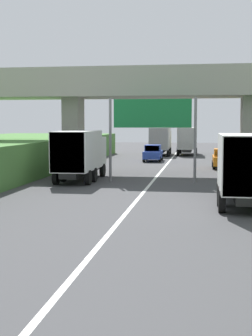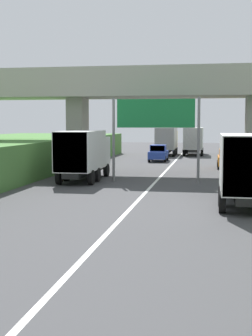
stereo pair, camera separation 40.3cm
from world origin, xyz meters
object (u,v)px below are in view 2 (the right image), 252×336
at_px(car_blue, 158,153).
at_px(car_orange, 228,159).
at_px(truck_black, 244,165).
at_px(truck_yellow, 167,140).
at_px(truck_white, 84,153).
at_px(truck_green, 194,140).
at_px(overhead_highway_sign, 156,119).

xyz_separation_m(car_blue, car_orange, (6.87, -7.01, 0.00)).
distance_m(truck_black, truck_yellow, 36.64).
xyz_separation_m(truck_black, car_blue, (-6.94, 26.46, -1.08)).
bearing_deg(truck_white, car_orange, 47.27).
bearing_deg(car_blue, truck_green, 73.32).
xyz_separation_m(overhead_highway_sign, car_blue, (-1.69, 18.00, -3.35)).
bearing_deg(car_orange, car_blue, 134.42).
xyz_separation_m(truck_green, truck_yellow, (-3.23, -1.35, 0.00)).
xyz_separation_m(truck_black, truck_white, (-10.19, 8.49, 0.00)).
bearing_deg(truck_yellow, car_orange, -67.51).
bearing_deg(overhead_highway_sign, car_blue, 95.38).
relative_size(overhead_highway_sign, truck_yellow, 0.81).
height_order(truck_white, car_orange, truck_white).
distance_m(truck_white, truck_yellow, 27.68).
height_order(overhead_highway_sign, truck_green, overhead_highway_sign).
distance_m(car_blue, car_orange, 9.82).
xyz_separation_m(truck_green, car_orange, (3.61, -17.88, -1.08)).
relative_size(truck_green, car_blue, 1.78).
xyz_separation_m(truck_green, car_blue, (-3.26, -10.87, -1.08)).
bearing_deg(truck_yellow, car_blue, -90.15).
bearing_deg(car_orange, truck_black, -89.79).
bearing_deg(truck_black, truck_yellow, 100.88).
height_order(truck_white, truck_yellow, same).
bearing_deg(overhead_highway_sign, truck_yellow, 93.47).
height_order(overhead_highway_sign, truck_black, overhead_highway_sign).
relative_size(truck_black, truck_white, 1.00).
height_order(car_blue, car_orange, same).
xyz_separation_m(truck_green, truck_white, (-6.50, -28.83, 0.00)).
distance_m(truck_green, car_blue, 11.40).
bearing_deg(truck_green, truck_yellow, -157.36).
distance_m(truck_black, car_blue, 27.37).
relative_size(truck_black, car_orange, 1.78).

